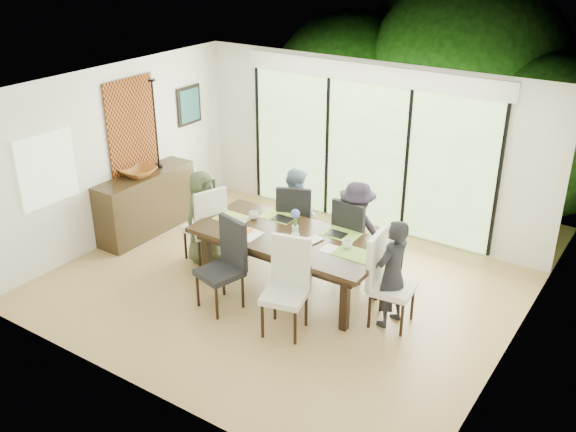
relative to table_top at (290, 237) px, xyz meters
The scene contains 62 objects.
floor 0.80m from the table_top, 142.87° to the right, with size 6.00×5.00×0.01m, color olive.
ceiling 1.93m from the table_top, 142.87° to the right, with size 6.00×5.00×0.01m, color white.
wall_back 2.48m from the table_top, 93.09° to the left, with size 6.00×0.02×2.70m, color silver.
wall_front 2.67m from the table_top, 92.85° to the right, with size 6.00×0.02×2.70m, color beige.
wall_left 3.19m from the table_top, behind, with size 0.02×5.00×2.70m, color white.
wall_right 2.94m from the table_top, ahead, with size 0.02×5.00×2.70m, color silver.
glass_doors 2.41m from the table_top, 93.14° to the left, with size 4.20×0.02×2.30m, color #598C3F.
blinds_header 2.92m from the table_top, 93.15° to the left, with size 4.40×0.06×0.28m, color white.
mullion_a 3.27m from the table_top, 133.36° to the left, with size 0.05×0.04×2.30m, color black.
mullion_b 2.54m from the table_top, 109.36° to the left, with size 0.05×0.04×2.30m, color black.
mullion_c 2.47m from the table_top, 76.43° to the left, with size 0.05×0.04×2.30m, color black.
mullion_d 3.10m from the table_top, 50.17° to the left, with size 0.05×0.04×2.30m, color black.
side_window 3.44m from the table_top, 157.27° to the right, with size 0.02×0.90×1.00m, color #8CAD7F.
deck 3.41m from the table_top, 92.25° to the left, with size 6.00×1.80×0.10m, color brown.
rail_top 4.11m from the table_top, 91.82° to the left, with size 6.00×0.08×0.06m, color brown.
foliage_left 5.49m from the table_top, 110.72° to the left, with size 3.20×3.20×3.20m, color #14380F.
foliage_mid 5.80m from the table_top, 87.29° to the left, with size 4.00×4.00×4.00m, color #14380F.
foliage_right 5.34m from the table_top, 67.11° to the left, with size 2.80×2.80×2.80m, color #14380F.
foliage_far 6.50m from the table_top, 96.51° to the left, with size 3.60×3.60×3.60m, color #14380F.
table_top is the anchor object (origin of this frame).
table_apron 0.10m from the table_top, 90.00° to the right, with size 2.39×0.98×0.11m, color black.
table_leg_fl 1.23m from the table_top, 158.29° to the right, with size 0.10×0.10×0.75m, color black.
table_leg_fr 1.23m from the table_top, 21.71° to the right, with size 0.10×0.10×0.75m, color black.
table_leg_bl 1.23m from the table_top, 158.29° to the left, with size 0.10×0.10×0.75m, color black.
table_leg_br 1.23m from the table_top, 21.71° to the left, with size 0.10×0.10×0.75m, color black.
chair_left_end 1.51m from the table_top, behind, with size 0.50×0.50×1.19m, color silver, non-canonical shape.
chair_right_end 1.51m from the table_top, ahead, with size 0.50×0.50×1.19m, color white, non-canonical shape.
chair_far_left 0.98m from the table_top, 117.90° to the left, with size 0.50×0.50×1.19m, color black, non-canonical shape.
chair_far_right 1.03m from the table_top, 57.09° to the left, with size 0.50×0.50×1.19m, color black, non-canonical shape.
chair_near_left 1.02m from the table_top, 119.89° to the right, with size 0.50×0.50×1.19m, color black, non-canonical shape.
chair_near_right 1.02m from the table_top, 60.11° to the right, with size 0.50×0.50×1.19m, color silver, non-canonical shape.
person_left_end 1.48m from the table_top, behind, with size 0.65×0.41×1.40m, color #3C452E.
person_right_end 1.48m from the table_top, ahead, with size 0.65×0.41×1.40m, color black.
person_far_left 0.95m from the table_top, 118.47° to the left, with size 0.65×0.41×1.40m, color #6D879E.
person_far_right 1.00m from the table_top, 56.47° to the left, with size 0.65×0.41×1.40m, color black.
placemat_left 0.95m from the table_top, behind, with size 0.48×0.35×0.01m, color olive.
placemat_right 0.95m from the table_top, ahead, with size 0.48×0.35×0.01m, color #6F9E38.
placemat_far_l 0.60m from the table_top, 138.37° to the left, with size 0.48×0.35×0.01m, color #A3BD43.
placemat_far_r 0.68m from the table_top, 36.03° to the left, with size 0.48×0.35×0.01m, color #83BE43.
placemat_paper 0.63m from the table_top, 151.39° to the right, with size 0.48×0.35×0.01m, color white.
tablet_far_l 0.50m from the table_top, 135.00° to the left, with size 0.28×0.20×0.01m, color black.
tablet_far_r 0.61m from the table_top, 34.99° to the left, with size 0.26×0.18×0.01m, color black.
papers 0.70m from the table_top, ahead, with size 0.33×0.24×0.00m, color white.
platter_base 0.63m from the table_top, 151.39° to the right, with size 0.28×0.28×0.03m, color white.
platter_snacks 0.63m from the table_top, 151.39° to the right, with size 0.22×0.22×0.02m, color orange.
vase 0.12m from the table_top, 45.00° to the left, with size 0.09×0.09×0.13m, color silver.
hyacinth_stems 0.24m from the table_top, 45.00° to the left, with size 0.04×0.04×0.17m, color #337226.
hyacinth_blooms 0.34m from the table_top, 45.00° to the left, with size 0.12×0.12×0.12m, color #4E62C3.
laptop 0.86m from the table_top, behind, with size 0.36×0.23×0.03m, color silver.
cup_a 0.72m from the table_top, 167.91° to the left, with size 0.13×0.13×0.10m, color white.
cup_b 0.20m from the table_top, 33.69° to the right, with size 0.11×0.11×0.10m, color white.
cup_c 0.81m from the table_top, ahead, with size 0.13×0.13×0.10m, color white.
book 0.26m from the table_top, 11.31° to the left, with size 0.18×0.24×0.02m, color white.
sideboard 2.91m from the table_top, behind, with size 0.50×1.76×0.99m, color black.
bowl 2.91m from the table_top, behind, with size 0.52×0.52×0.13m, color brown.
candlestick_base 2.96m from the table_top, 168.61° to the left, with size 0.11×0.11×0.04m, color black.
candlestick_shaft 3.09m from the table_top, 168.61° to the left, with size 0.03×0.03×1.38m, color black.
candlestick_pan 3.36m from the table_top, 168.61° to the left, with size 0.11×0.11×0.03m, color black.
candle 3.39m from the table_top, 168.61° to the left, with size 0.04×0.04×0.11m, color silver.
tapestry 3.25m from the table_top, behind, with size 0.02×1.00×1.50m, color #9B4316.
art_frame 3.62m from the table_top, 152.68° to the left, with size 0.03×0.55×0.65m, color black.
art_canvas 3.60m from the table_top, 152.53° to the left, with size 0.01×0.45×0.55m, color #164449.
Camera 1 is at (4.29, -6.20, 4.54)m, focal length 40.00 mm.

